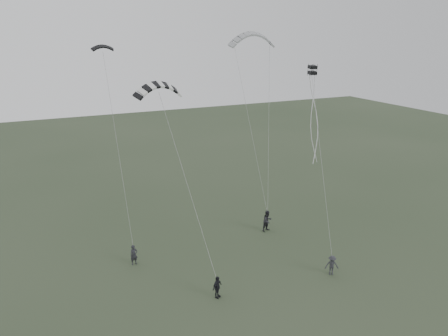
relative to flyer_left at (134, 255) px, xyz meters
name	(u,v)px	position (x,y,z in m)	size (l,w,h in m)	color
ground	(237,279)	(6.18, -5.23, -0.79)	(140.00, 140.00, 0.00)	#2F3E27
flyer_left	(134,255)	(0.00, 0.00, 0.00)	(0.58, 0.38, 1.58)	black
flyer_right	(268,221)	(12.21, 0.79, 0.17)	(0.93, 0.73, 1.92)	black
flyer_center	(217,287)	(3.95, -6.67, -0.01)	(0.92, 0.38, 1.57)	black
flyer_far	(332,265)	(12.70, -7.59, -0.03)	(0.98, 0.56, 1.52)	#2A2A2F
kite_dark_small	(102,46)	(-0.01, 6.16, 15.12)	(1.68, 0.50, 0.54)	black
kite_pale_large	(252,34)	(13.69, 6.96, 16.03)	(4.34, 0.98, 1.75)	#989A9D
kite_striped	(158,85)	(2.36, -0.52, 12.76)	(3.36, 0.84, 1.29)	black
kite_box	(312,70)	(14.78, -0.99, 13.34)	(0.58, 0.58, 0.69)	black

